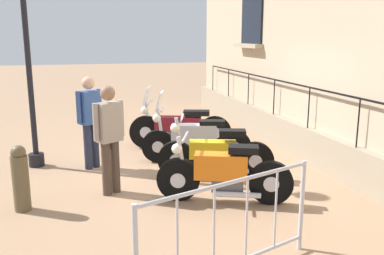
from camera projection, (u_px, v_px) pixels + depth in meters
The scene contains 10 objects.
ground_plane at pixel (202, 170), 7.54m from camera, with size 60.00×60.00×0.00m, color #9E7A5B.
motorcycle_maroon at pixel (179, 128), 8.88m from camera, with size 2.12×0.91×1.33m.
motorcycle_silver at pixel (195, 140), 7.89m from camera, with size 2.03×0.85×1.37m.
motorcycle_yellow at pixel (215, 155), 7.02m from camera, with size 1.91×0.80×1.06m.
motorcycle_orange at pixel (223, 174), 6.01m from camera, with size 1.88×0.92×0.98m.
lamppost at pixel (23, 0), 7.13m from camera, with size 0.37×0.37×4.83m.
crowd_barrier at pixel (231, 227), 4.05m from camera, with size 2.00×0.75×1.05m.
bollard at pixel (21, 178), 5.70m from camera, with size 0.23×0.23×0.93m.
pedestrian_standing at pixel (90, 117), 7.45m from camera, with size 0.45×0.38×1.68m.
pedestrian_walking at pixel (109, 134), 6.22m from camera, with size 0.47×0.37×1.67m.
Camera 1 is at (2.07, 6.89, 2.38)m, focal length 38.87 mm.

